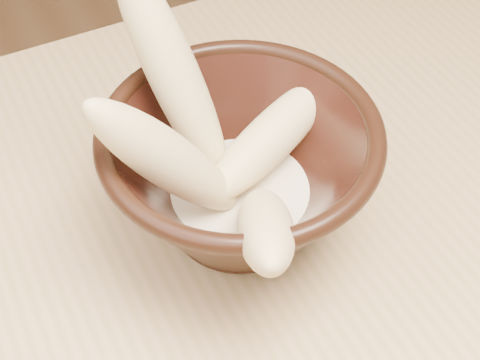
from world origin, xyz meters
TOP-DOWN VIEW (x-y plane):
  - table at (0.00, 0.00)m, footprint 1.20×0.80m
  - bowl at (-0.04, 0.10)m, footprint 0.20×0.20m
  - milk_puddle at (-0.04, 0.10)m, footprint 0.11×0.11m
  - banana_upright at (-0.06, 0.16)m, footprint 0.08×0.13m
  - banana_left at (-0.09, 0.10)m, footprint 0.12×0.06m
  - banana_across at (-0.00, 0.12)m, footprint 0.16×0.10m
  - banana_front at (-0.05, 0.03)m, footprint 0.09×0.14m

SIDE VIEW (x-z plane):
  - table at x=0.00m, z-range 0.30..1.05m
  - milk_puddle at x=-0.04m, z-range 0.78..0.79m
  - bowl at x=-0.04m, z-range 0.76..0.87m
  - banana_across at x=0.00m, z-range 0.79..0.85m
  - banana_front at x=-0.05m, z-range 0.78..0.89m
  - banana_left at x=-0.09m, z-range 0.78..0.93m
  - banana_upright at x=-0.06m, z-range 0.78..0.96m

